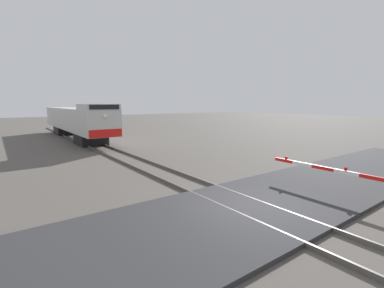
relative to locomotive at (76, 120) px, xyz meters
name	(u,v)px	position (x,y,z in m)	size (l,w,h in m)	color
ground_plane	(249,210)	(0.00, -24.21, -2.00)	(160.00, 160.00, 0.00)	#514C47
rail_track_left	(235,213)	(-0.72, -24.21, -1.92)	(0.08, 80.00, 0.15)	#59544C
rail_track_right	(262,203)	(0.72, -24.21, -1.92)	(0.08, 80.00, 0.15)	#59544C
road_surface	(249,208)	(0.00, -24.21, -1.93)	(36.00, 5.22, 0.15)	#2D2D30
locomotive	(76,120)	(0.00, 0.00, 0.00)	(2.75, 19.10, 3.71)	black
crossing_gate	(374,186)	(3.85, -26.68, -1.20)	(0.36, 5.43, 1.30)	silver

